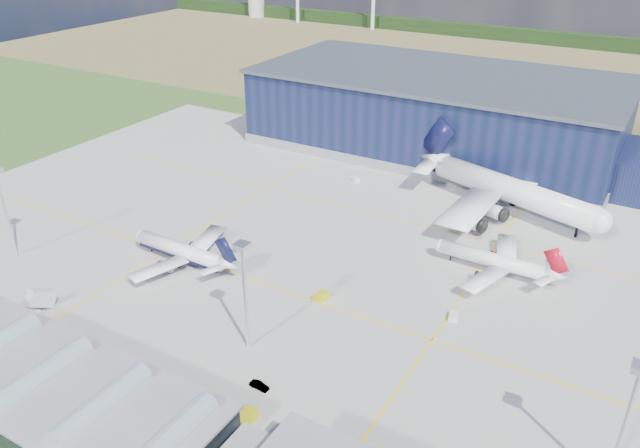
{
  "coord_description": "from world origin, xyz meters",
  "views": [
    {
      "loc": [
        70.89,
        -106.39,
        76.65
      ],
      "look_at": [
        4.41,
        7.09,
        8.93
      ],
      "focal_mm": 35.0,
      "sensor_mm": 36.0,
      "label": 1
    }
  ],
  "objects_px": {
    "light_mast_west": "(2,198)",
    "airstair": "(42,302)",
    "light_mast_center": "(244,279)",
    "gse_cart_a": "(454,316)",
    "car_b": "(259,386)",
    "airliner_navy": "(180,243)",
    "hangar": "(445,116)",
    "airliner_widebody": "(515,179)",
    "gse_tug_a": "(247,417)",
    "gse_cart_b": "(355,179)",
    "gse_tug_b": "(321,297)",
    "light_mast_east": "(629,409)",
    "airliner_red": "(493,253)"
  },
  "relations": [
    {
      "from": "airstair",
      "to": "airliner_navy",
      "type": "bearing_deg",
      "value": 75.78
    },
    {
      "from": "airliner_red",
      "to": "light_mast_east",
      "type": "bearing_deg",
      "value": 124.17
    },
    {
      "from": "car_b",
      "to": "gse_tug_b",
      "type": "bearing_deg",
      "value": 11.22
    },
    {
      "from": "airliner_navy",
      "to": "gse_tug_b",
      "type": "bearing_deg",
      "value": -173.65
    },
    {
      "from": "hangar",
      "to": "gse_cart_b",
      "type": "relative_size",
      "value": 46.08
    },
    {
      "from": "light_mast_west",
      "to": "gse_tug_b",
      "type": "bearing_deg",
      "value": 16.0
    },
    {
      "from": "gse_cart_a",
      "to": "gse_tug_b",
      "type": "bearing_deg",
      "value": -177.03
    },
    {
      "from": "airliner_navy",
      "to": "gse_tug_b",
      "type": "height_order",
      "value": "airliner_navy"
    },
    {
      "from": "airliner_widebody",
      "to": "gse_tug_b",
      "type": "relative_size",
      "value": 18.46
    },
    {
      "from": "light_mast_west",
      "to": "airstair",
      "type": "distance_m",
      "value": 30.78
    },
    {
      "from": "light_mast_west",
      "to": "airstair",
      "type": "bearing_deg",
      "value": -25.19
    },
    {
      "from": "airliner_widebody",
      "to": "gse_tug_a",
      "type": "height_order",
      "value": "airliner_widebody"
    },
    {
      "from": "airliner_widebody",
      "to": "gse_cart_a",
      "type": "height_order",
      "value": "airliner_widebody"
    },
    {
      "from": "airstair",
      "to": "car_b",
      "type": "height_order",
      "value": "airstair"
    },
    {
      "from": "hangar",
      "to": "airliner_red",
      "type": "xyz_separation_m",
      "value": [
        39.59,
        -73.84,
        -6.47
      ]
    },
    {
      "from": "light_mast_east",
      "to": "gse_tug_a",
      "type": "relative_size",
      "value": 5.83
    },
    {
      "from": "light_mast_center",
      "to": "light_mast_west",
      "type": "bearing_deg",
      "value": 180.0
    },
    {
      "from": "gse_tug_a",
      "to": "gse_cart_a",
      "type": "distance_m",
      "value": 49.13
    },
    {
      "from": "airliner_red",
      "to": "gse_cart_b",
      "type": "distance_m",
      "value": 60.92
    },
    {
      "from": "gse_cart_a",
      "to": "hangar",
      "type": "bearing_deg",
      "value": 99.06
    },
    {
      "from": "gse_cart_b",
      "to": "airliner_navy",
      "type": "bearing_deg",
      "value": -157.57
    },
    {
      "from": "light_mast_center",
      "to": "airliner_navy",
      "type": "height_order",
      "value": "light_mast_center"
    },
    {
      "from": "gse_tug_a",
      "to": "light_mast_east",
      "type": "bearing_deg",
      "value": 17.39
    },
    {
      "from": "hangar",
      "to": "gse_tug_b",
      "type": "relative_size",
      "value": 42.86
    },
    {
      "from": "airliner_navy",
      "to": "gse_cart_a",
      "type": "height_order",
      "value": "airliner_navy"
    },
    {
      "from": "light_mast_center",
      "to": "car_b",
      "type": "bearing_deg",
      "value": -44.54
    },
    {
      "from": "gse_cart_a",
      "to": "car_b",
      "type": "relative_size",
      "value": 0.76
    },
    {
      "from": "gse_cart_a",
      "to": "car_b",
      "type": "height_order",
      "value": "gse_cart_a"
    },
    {
      "from": "gse_tug_a",
      "to": "hangar",
      "type": "bearing_deg",
      "value": 98.29
    },
    {
      "from": "hangar",
      "to": "light_mast_center",
      "type": "bearing_deg",
      "value": -86.7
    },
    {
      "from": "hangar",
      "to": "airliner_widebody",
      "type": "relative_size",
      "value": 2.32
    },
    {
      "from": "light_mast_east",
      "to": "light_mast_center",
      "type": "bearing_deg",
      "value": 180.0
    },
    {
      "from": "car_b",
      "to": "light_mast_center",
      "type": "bearing_deg",
      "value": 47.85
    },
    {
      "from": "hangar",
      "to": "gse_tug_a",
      "type": "bearing_deg",
      "value": -82.49
    },
    {
      "from": "hangar",
      "to": "gse_tug_b",
      "type": "bearing_deg",
      "value": -83.83
    },
    {
      "from": "airliner_navy",
      "to": "gse_tug_a",
      "type": "height_order",
      "value": "airliner_navy"
    },
    {
      "from": "airliner_red",
      "to": "airstair",
      "type": "relative_size",
      "value": 5.71
    },
    {
      "from": "gse_tug_b",
      "to": "gse_cart_a",
      "type": "bearing_deg",
      "value": 27.65
    },
    {
      "from": "airstair",
      "to": "hangar",
      "type": "bearing_deg",
      "value": 82.63
    },
    {
      "from": "light_mast_east",
      "to": "airliner_widebody",
      "type": "relative_size",
      "value": 0.37
    },
    {
      "from": "light_mast_east",
      "to": "gse_tug_a",
      "type": "distance_m",
      "value": 57.83
    },
    {
      "from": "hangar",
      "to": "gse_cart_a",
      "type": "relative_size",
      "value": 51.26
    },
    {
      "from": "gse_cart_b",
      "to": "gse_tug_a",
      "type": "bearing_deg",
      "value": -128.5
    },
    {
      "from": "car_b",
      "to": "airliner_navy",
      "type": "bearing_deg",
      "value": 59.8
    },
    {
      "from": "light_mast_west",
      "to": "airstair",
      "type": "relative_size",
      "value": 4.16
    },
    {
      "from": "car_b",
      "to": "light_mast_west",
      "type": "bearing_deg",
      "value": 86.23
    },
    {
      "from": "gse_tug_b",
      "to": "airliner_red",
      "type": "bearing_deg",
      "value": 58.2
    },
    {
      "from": "light_mast_east",
      "to": "car_b",
      "type": "height_order",
      "value": "light_mast_east"
    },
    {
      "from": "light_mast_west",
      "to": "car_b",
      "type": "xyz_separation_m",
      "value": [
        78.62,
        -8.49,
        -14.82
      ]
    },
    {
      "from": "light_mast_east",
      "to": "airliner_red",
      "type": "relative_size",
      "value": 0.73
    }
  ]
}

